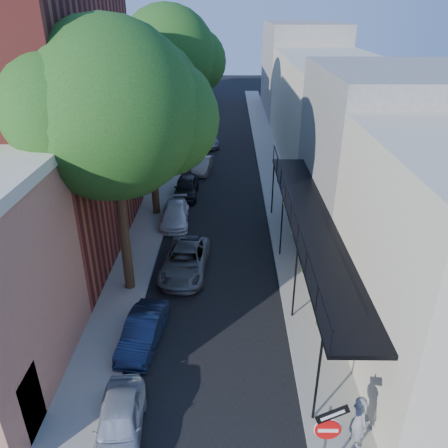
{
  "coord_description": "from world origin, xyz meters",
  "views": [
    {
      "loc": [
        0.67,
        -6.45,
        11.49
      ],
      "look_at": [
        0.46,
        11.04,
        2.8
      ],
      "focal_mm": 35.0,
      "sensor_mm": 36.0,
      "label": 1
    }
  ],
  "objects_px": {
    "parked_car_b": "(143,331)",
    "parked_car_d": "(175,214)",
    "sign_post": "(328,432)",
    "oak_mid": "(156,97)",
    "parked_car_a": "(119,423)",
    "oak_far": "(174,57)",
    "pedestrian": "(359,421)",
    "parked_car_g": "(207,140)",
    "oak_near": "(124,113)",
    "parked_car_e": "(186,187)",
    "parked_car_f": "(202,165)",
    "parked_car_c": "(185,261)"
  },
  "relations": [
    {
      "from": "parked_car_a",
      "to": "parked_car_c",
      "type": "relative_size",
      "value": 0.75
    },
    {
      "from": "oak_far",
      "to": "parked_car_f",
      "type": "bearing_deg",
      "value": -38.14
    },
    {
      "from": "oak_near",
      "to": "parked_car_e",
      "type": "bearing_deg",
      "value": 83.83
    },
    {
      "from": "parked_car_b",
      "to": "parked_car_f",
      "type": "relative_size",
      "value": 1.0
    },
    {
      "from": "parked_car_a",
      "to": "parked_car_e",
      "type": "distance_m",
      "value": 18.56
    },
    {
      "from": "oak_mid",
      "to": "oak_far",
      "type": "relative_size",
      "value": 0.86
    },
    {
      "from": "sign_post",
      "to": "parked_car_a",
      "type": "xyz_separation_m",
      "value": [
        -5.67,
        1.4,
        -1.46
      ]
    },
    {
      "from": "oak_far",
      "to": "pedestrian",
      "type": "bearing_deg",
      "value": -72.89
    },
    {
      "from": "oak_mid",
      "to": "sign_post",
      "type": "bearing_deg",
      "value": -69.14
    },
    {
      "from": "oak_mid",
      "to": "parked_car_b",
      "type": "xyz_separation_m",
      "value": [
        0.88,
        -11.81,
        -6.49
      ]
    },
    {
      "from": "parked_car_a",
      "to": "parked_car_d",
      "type": "distance_m",
      "value": 14.43
    },
    {
      "from": "parked_car_c",
      "to": "parked_car_e",
      "type": "bearing_deg",
      "value": 98.55
    },
    {
      "from": "oak_far",
      "to": "parked_car_a",
      "type": "distance_m",
      "value": 26.07
    },
    {
      "from": "parked_car_e",
      "to": "parked_car_c",
      "type": "bearing_deg",
      "value": -85.15
    },
    {
      "from": "parked_car_d",
      "to": "parked_car_c",
      "type": "bearing_deg",
      "value": -81.77
    },
    {
      "from": "oak_mid",
      "to": "parked_car_e",
      "type": "xyz_separation_m",
      "value": [
        1.21,
        2.7,
        -6.41
      ]
    },
    {
      "from": "oak_near",
      "to": "parked_car_a",
      "type": "height_order",
      "value": "oak_near"
    },
    {
      "from": "parked_car_b",
      "to": "parked_car_c",
      "type": "height_order",
      "value": "parked_car_c"
    },
    {
      "from": "pedestrian",
      "to": "parked_car_b",
      "type": "bearing_deg",
      "value": 43.7
    },
    {
      "from": "oak_mid",
      "to": "parked_car_f",
      "type": "bearing_deg",
      "value": 74.94
    },
    {
      "from": "parked_car_f",
      "to": "parked_car_e",
      "type": "bearing_deg",
      "value": -93.36
    },
    {
      "from": "pedestrian",
      "to": "parked_car_g",
      "type": "bearing_deg",
      "value": -4.0
    },
    {
      "from": "sign_post",
      "to": "oak_mid",
      "type": "relative_size",
      "value": 0.29
    },
    {
      "from": "oak_near",
      "to": "oak_mid",
      "type": "xyz_separation_m",
      "value": [
        -0.05,
        7.97,
        -0.82
      ]
    },
    {
      "from": "parked_car_d",
      "to": "sign_post",
      "type": "bearing_deg",
      "value": -73.65
    },
    {
      "from": "parked_car_d",
      "to": "parked_car_a",
      "type": "bearing_deg",
      "value": -93.35
    },
    {
      "from": "oak_mid",
      "to": "parked_car_d",
      "type": "relative_size",
      "value": 2.66
    },
    {
      "from": "parked_car_d",
      "to": "parked_car_f",
      "type": "bearing_deg",
      "value": 79.65
    },
    {
      "from": "parked_car_b",
      "to": "parked_car_d",
      "type": "height_order",
      "value": "parked_car_b"
    },
    {
      "from": "oak_far",
      "to": "parked_car_a",
      "type": "height_order",
      "value": "oak_far"
    },
    {
      "from": "parked_car_a",
      "to": "pedestrian",
      "type": "distance_m",
      "value": 6.9
    },
    {
      "from": "parked_car_e",
      "to": "parked_car_f",
      "type": "distance_m",
      "value": 4.88
    },
    {
      "from": "oak_mid",
      "to": "oak_far",
      "type": "height_order",
      "value": "oak_far"
    },
    {
      "from": "oak_far",
      "to": "pedestrian",
      "type": "xyz_separation_m",
      "value": [
        7.73,
        -25.12,
        -7.23
      ]
    },
    {
      "from": "pedestrian",
      "to": "parked_car_d",
      "type": "bearing_deg",
      "value": 10.52
    },
    {
      "from": "parked_car_c",
      "to": "pedestrian",
      "type": "bearing_deg",
      "value": -54.39
    },
    {
      "from": "parked_car_b",
      "to": "pedestrian",
      "type": "height_order",
      "value": "pedestrian"
    },
    {
      "from": "sign_post",
      "to": "parked_car_g",
      "type": "distance_m",
      "value": 32.33
    },
    {
      "from": "oak_far",
      "to": "pedestrian",
      "type": "distance_m",
      "value": 27.26
    },
    {
      "from": "oak_near",
      "to": "oak_far",
      "type": "distance_m",
      "value": 17.01
    },
    {
      "from": "oak_far",
      "to": "parked_car_f",
      "type": "height_order",
      "value": "oak_far"
    },
    {
      "from": "sign_post",
      "to": "parked_car_a",
      "type": "distance_m",
      "value": 6.02
    },
    {
      "from": "oak_near",
      "to": "parked_car_c",
      "type": "height_order",
      "value": "oak_near"
    },
    {
      "from": "parked_car_g",
      "to": "oak_far",
      "type": "bearing_deg",
      "value": -115.42
    },
    {
      "from": "oak_far",
      "to": "parked_car_g",
      "type": "xyz_separation_m",
      "value": [
        1.95,
        5.68,
        -7.67
      ]
    },
    {
      "from": "oak_far",
      "to": "pedestrian",
      "type": "height_order",
      "value": "oak_far"
    },
    {
      "from": "parked_car_d",
      "to": "parked_car_f",
      "type": "distance_m",
      "value": 9.0
    },
    {
      "from": "parked_car_c",
      "to": "parked_car_g",
      "type": "distance_m",
      "value": 21.53
    },
    {
      "from": "oak_far",
      "to": "parked_car_c",
      "type": "height_order",
      "value": "oak_far"
    },
    {
      "from": "parked_car_d",
      "to": "oak_near",
      "type": "bearing_deg",
      "value": -100.86
    }
  ]
}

